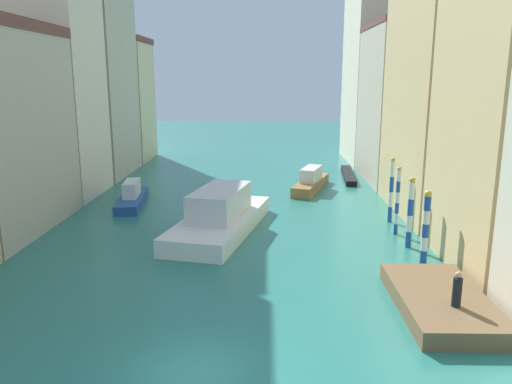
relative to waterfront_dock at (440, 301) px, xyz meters
The scene contains 17 objects.
ground_plane 21.74m from the waterfront_dock, 116.28° to the left, with size 154.00×154.00×0.00m, color #28756B.
building_left_2 34.05m from the waterfront_dock, 139.78° to the left, with size 6.85×7.81×22.15m.
building_left_3 40.49m from the waterfront_dock, 129.14° to the left, with size 6.85×10.29×21.79m.
building_left_4 47.26m from the waterfront_dock, 121.84° to the left, with size 6.85×7.88×14.15m.
building_right_2 18.65m from the waterfront_dock, 71.29° to the left, with size 6.85×11.87×16.33m.
building_right_3 29.16m from the waterfront_dock, 78.95° to the left, with size 6.85×11.37×14.48m.
building_right_4 41.16m from the waterfront_dock, 82.15° to the left, with size 6.85×11.71×21.88m.
waterfront_dock is the anchor object (origin of this frame).
person_on_dock 1.62m from the waterfront_dock, 82.69° to the right, with size 0.36×0.36×1.45m.
mooring_pole_0 5.75m from the waterfront_dock, 80.24° to the left, with size 0.38×0.38×3.95m.
mooring_pole_1 8.25m from the waterfront_dock, 83.98° to the left, with size 0.36×0.36×4.13m.
mooring_pole_2 10.70m from the waterfront_dock, 85.97° to the left, with size 0.27×0.27×4.29m.
mooring_pole_3 13.49m from the waterfront_dock, 85.53° to the left, with size 0.30×0.30×4.43m.
vaporetto_white 15.02m from the waterfront_dock, 133.29° to the left, with size 6.28×11.95×2.78m.
gondola_black 28.87m from the waterfront_dock, 88.63° to the left, with size 1.72×8.76×0.50m.
motorboat_0 25.08m from the waterfront_dock, 135.08° to the left, with size 2.45×7.26×1.85m.
motorboat_1 23.61m from the waterfront_dock, 98.44° to the left, with size 3.92×7.69×1.97m.
Camera 1 is at (2.28, -14.69, 9.54)m, focal length 35.13 mm.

